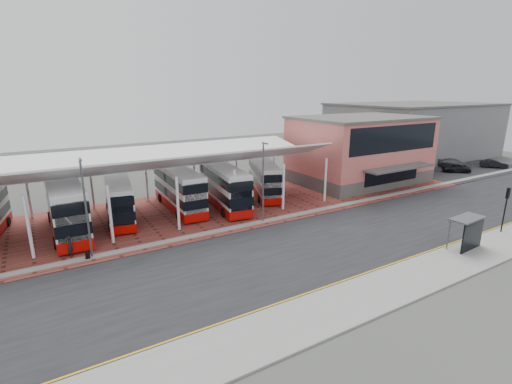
% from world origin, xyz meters
% --- Properties ---
extents(ground, '(140.00, 140.00, 0.00)m').
position_xyz_m(ground, '(0.00, 0.00, 0.00)').
color(ground, '#434640').
extents(road, '(120.00, 14.00, 0.02)m').
position_xyz_m(road, '(0.00, -1.00, 0.01)').
color(road, black).
rests_on(road, ground).
extents(forecourt, '(72.00, 16.00, 0.06)m').
position_xyz_m(forecourt, '(2.00, 13.00, 0.03)').
color(forecourt, brown).
rests_on(forecourt, ground).
extents(sidewalk, '(120.00, 4.00, 0.14)m').
position_xyz_m(sidewalk, '(0.00, -9.00, 0.07)').
color(sidewalk, gray).
rests_on(sidewalk, ground).
extents(north_kerb, '(120.00, 0.80, 0.14)m').
position_xyz_m(north_kerb, '(0.00, 6.20, 0.07)').
color(north_kerb, gray).
rests_on(north_kerb, ground).
extents(carpark_surface, '(22.00, 10.00, 0.08)m').
position_xyz_m(carpark_surface, '(44.00, 10.00, 0.04)').
color(carpark_surface, black).
rests_on(carpark_surface, ground).
extents(yellow_line_near, '(120.00, 0.12, 0.01)m').
position_xyz_m(yellow_line_near, '(0.00, -7.00, 0.03)').
color(yellow_line_near, '#E4A40E').
rests_on(yellow_line_near, road).
extents(yellow_line_far, '(120.00, 0.12, 0.01)m').
position_xyz_m(yellow_line_far, '(0.00, -6.70, 0.03)').
color(yellow_line_far, '#E4A40E').
rests_on(yellow_line_far, road).
extents(canopy, '(37.00, 11.63, 7.07)m').
position_xyz_m(canopy, '(-6.00, 13.94, 5.80)').
color(canopy, white).
rests_on(canopy, ground).
extents(terminal, '(18.40, 14.40, 9.25)m').
position_xyz_m(terminal, '(23.00, 13.92, 4.66)').
color(terminal, '#4E4D4A').
rests_on(terminal, ground).
extents(warehouse, '(30.50, 20.50, 10.25)m').
position_xyz_m(warehouse, '(48.00, 24.00, 5.15)').
color(warehouse, '#5C5E61').
rests_on(warehouse, ground).
extents(lamp_west, '(0.16, 0.90, 8.07)m').
position_xyz_m(lamp_west, '(-14.00, 6.27, 4.36)').
color(lamp_west, '#4E4F54').
rests_on(lamp_west, ground).
extents(lamp_east, '(0.16, 0.90, 8.07)m').
position_xyz_m(lamp_east, '(2.00, 6.27, 4.36)').
color(lamp_east, '#4E4F54').
rests_on(lamp_east, ground).
extents(bus_1, '(3.08, 11.91, 4.90)m').
position_xyz_m(bus_1, '(-15.05, 13.23, 2.49)').
color(bus_1, silver).
rests_on(bus_1, forecourt).
extents(bus_2, '(3.74, 10.36, 4.18)m').
position_xyz_m(bus_2, '(-10.16, 14.47, 2.13)').
color(bus_2, silver).
rests_on(bus_2, forecourt).
extents(bus_3, '(3.05, 11.17, 4.57)m').
position_xyz_m(bus_3, '(-3.78, 14.55, 2.33)').
color(bus_3, silver).
rests_on(bus_3, forecourt).
extents(bus_4, '(4.05, 11.43, 4.61)m').
position_xyz_m(bus_4, '(0.92, 12.89, 2.35)').
color(bus_4, silver).
rests_on(bus_4, forecourt).
extents(bus_5, '(5.93, 10.34, 4.20)m').
position_xyz_m(bus_5, '(7.23, 14.45, 2.15)').
color(bus_5, silver).
rests_on(bus_5, forecourt).
extents(pedestrian, '(0.64, 0.75, 1.74)m').
position_xyz_m(pedestrian, '(-15.39, 7.26, 0.93)').
color(pedestrian, black).
rests_on(pedestrian, forecourt).
extents(suitcase, '(0.34, 0.24, 0.58)m').
position_xyz_m(suitcase, '(-14.35, 6.00, 0.35)').
color(suitcase, black).
rests_on(suitcase, forecourt).
extents(carpark_car_a, '(4.35, 3.96, 1.44)m').
position_xyz_m(carpark_car_a, '(40.62, 9.78, 0.80)').
color(carpark_car_a, black).
rests_on(carpark_car_a, carpark_surface).
extents(carpark_car_b, '(4.21, 5.28, 1.43)m').
position_xyz_m(carpark_car_b, '(43.85, 12.20, 0.80)').
color(carpark_car_b, '#4D5156').
rests_on(carpark_car_b, carpark_surface).
extents(carpark_car_c, '(3.73, 4.06, 1.35)m').
position_xyz_m(carpark_car_c, '(49.45, 8.66, 0.75)').
color(carpark_car_c, black).
rests_on(carpark_car_c, carpark_surface).
extents(bus_shelter, '(3.39, 1.72, 2.64)m').
position_xyz_m(bus_shelter, '(13.30, -8.09, 1.79)').
color(bus_shelter, black).
rests_on(bus_shelter, sidewalk).
extents(traffic_signal_west, '(0.29, 0.23, 4.23)m').
position_xyz_m(traffic_signal_west, '(19.49, -7.60, 2.96)').
color(traffic_signal_west, black).
rests_on(traffic_signal_west, sidewalk).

